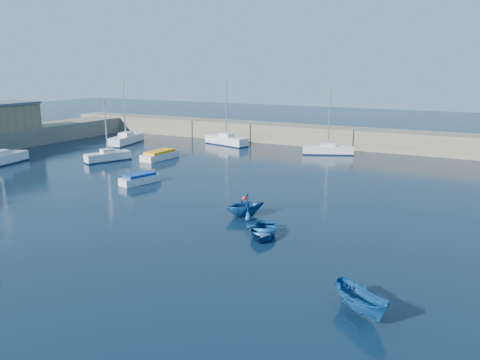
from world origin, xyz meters
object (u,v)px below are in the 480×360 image
at_px(dinghy_right, 361,302).
at_px(sailboat_5, 226,140).
at_px(dinghy_left, 245,205).
at_px(sailboat_6, 328,150).
at_px(dinghy_center, 263,231).
at_px(sailboat_3, 108,156).
at_px(sailboat_2, 0,159).
at_px(sailboat_4, 126,139).
at_px(motorboat_1, 140,179).
at_px(motorboat_2, 160,155).
at_px(brick_shed_a, 1,117).

bearing_deg(dinghy_right, sailboat_5, 74.23).
distance_m(dinghy_left, dinghy_right, 14.97).
xyz_separation_m(dinghy_left, dinghy_right, (10.98, -10.18, -0.21)).
distance_m(sailboat_6, dinghy_center, 30.96).
bearing_deg(sailboat_3, dinghy_center, -4.92).
height_order(sailboat_2, sailboat_4, sailboat_4).
xyz_separation_m(sailboat_4, motorboat_1, (16.92, -17.51, -0.21)).
distance_m(sailboat_5, dinghy_center, 36.84).
bearing_deg(dinghy_right, motorboat_2, 87.82).
bearing_deg(sailboat_4, sailboat_5, 11.96).
xyz_separation_m(sailboat_2, sailboat_5, (15.70, 23.78, 0.03)).
bearing_deg(motorboat_2, dinghy_left, -34.35).
height_order(brick_shed_a, sailboat_3, sailboat_3).
relative_size(sailboat_2, dinghy_right, 2.73).
distance_m(sailboat_2, motorboat_1, 19.51).
bearing_deg(sailboat_4, sailboat_2, -110.36).
height_order(sailboat_4, motorboat_1, sailboat_4).
bearing_deg(dinghy_center, dinghy_right, -57.16).
xyz_separation_m(brick_shed_a, dinghy_right, (53.70, -21.76, -3.48)).
distance_m(sailboat_2, dinghy_right, 45.92).
bearing_deg(sailboat_2, dinghy_left, -16.14).
bearing_deg(sailboat_4, dinghy_center, -49.21).
bearing_deg(motorboat_1, dinghy_right, -15.53).
xyz_separation_m(sailboat_4, dinghy_right, (41.14, -31.94, -0.03)).
bearing_deg(dinghy_center, sailboat_4, 126.61).
bearing_deg(sailboat_3, sailboat_2, -119.31).
height_order(brick_shed_a, motorboat_2, brick_shed_a).
xyz_separation_m(brick_shed_a, sailboat_5, (25.67, 16.04, -3.44)).
xyz_separation_m(sailboat_2, dinghy_right, (43.73, -14.03, -0.01)).
bearing_deg(dinghy_right, dinghy_left, 84.85).
bearing_deg(motorboat_1, sailboat_5, 114.51).
bearing_deg(dinghy_left, sailboat_2, -149.02).
bearing_deg(motorboat_1, dinghy_center, -9.62).
bearing_deg(dinghy_center, brick_shed_a, 145.67).
xyz_separation_m(sailboat_4, dinghy_center, (33.15, -25.04, -0.28)).
bearing_deg(motorboat_2, dinghy_right, -36.20).
bearing_deg(sailboat_3, brick_shed_a, -158.61).
xyz_separation_m(sailboat_3, dinghy_right, (34.44, -21.11, 0.05)).
bearing_deg(dinghy_center, motorboat_2, 124.18).
xyz_separation_m(sailboat_4, sailboat_6, (27.95, 5.47, -0.09)).
height_order(sailboat_4, dinghy_right, sailboat_4).
height_order(sailboat_4, sailboat_5, sailboat_4).
distance_m(sailboat_6, motorboat_1, 25.50).
height_order(motorboat_2, dinghy_left, dinghy_left).
height_order(brick_shed_a, motorboat_1, brick_shed_a).
height_order(brick_shed_a, sailboat_6, sailboat_6).
xyz_separation_m(sailboat_3, dinghy_left, (23.46, -10.93, 0.25)).
relative_size(sailboat_3, dinghy_right, 2.17).
height_order(sailboat_2, motorboat_1, sailboat_2).
height_order(brick_shed_a, sailboat_4, sailboat_4).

